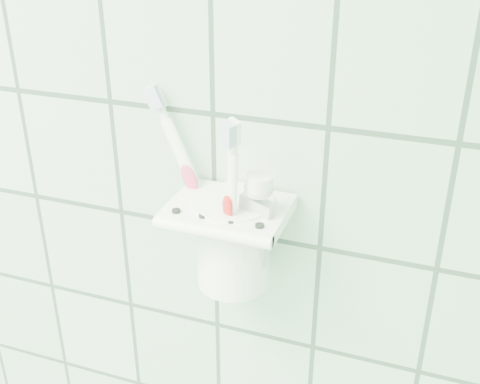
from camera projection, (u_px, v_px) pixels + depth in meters
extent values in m
cube|color=white|center=(241.00, 203.00, 0.64)|extent=(0.05, 0.02, 0.03)
cube|color=white|center=(229.00, 210.00, 0.60)|extent=(0.12, 0.09, 0.01)
cylinder|color=white|center=(212.00, 232.00, 0.56)|extent=(0.12, 0.01, 0.01)
cylinder|color=black|center=(176.00, 211.00, 0.58)|extent=(0.01, 0.01, 0.00)
cylinder|color=black|center=(203.00, 216.00, 0.58)|extent=(0.01, 0.01, 0.00)
cylinder|color=black|center=(231.00, 221.00, 0.57)|extent=(0.01, 0.01, 0.00)
cylinder|color=black|center=(260.00, 226.00, 0.56)|extent=(0.01, 0.01, 0.00)
cylinder|color=white|center=(233.00, 242.00, 0.62)|extent=(0.08, 0.08, 0.10)
cylinder|color=white|center=(233.00, 203.00, 0.60)|extent=(0.08, 0.08, 0.01)
cylinder|color=black|center=(233.00, 202.00, 0.60)|extent=(0.07, 0.07, 0.00)
cylinder|color=white|center=(229.00, 195.00, 0.62)|extent=(0.09, 0.03, 0.16)
cylinder|color=white|center=(228.00, 106.00, 0.57)|extent=(0.02, 0.01, 0.03)
cube|color=silver|center=(226.00, 93.00, 0.56)|extent=(0.02, 0.01, 0.03)
cube|color=white|center=(228.00, 91.00, 0.57)|extent=(0.02, 0.01, 0.03)
ellipsoid|color=#D83F72|center=(227.00, 180.00, 0.60)|extent=(0.03, 0.01, 0.03)
cylinder|color=white|center=(227.00, 207.00, 0.62)|extent=(0.05, 0.07, 0.14)
cylinder|color=white|center=(226.00, 133.00, 0.58)|extent=(0.01, 0.02, 0.02)
cube|color=silver|center=(224.00, 123.00, 0.57)|extent=(0.02, 0.02, 0.02)
cube|color=white|center=(226.00, 120.00, 0.58)|extent=(0.02, 0.02, 0.02)
ellipsoid|color=green|center=(225.00, 194.00, 0.61)|extent=(0.02, 0.02, 0.03)
cylinder|color=white|center=(229.00, 211.00, 0.60)|extent=(0.03, 0.05, 0.16)
cylinder|color=white|center=(228.00, 127.00, 0.56)|extent=(0.01, 0.02, 0.02)
cube|color=silver|center=(226.00, 115.00, 0.55)|extent=(0.02, 0.02, 0.02)
cube|color=white|center=(228.00, 113.00, 0.55)|extent=(0.02, 0.01, 0.03)
ellipsoid|color=red|center=(227.00, 196.00, 0.59)|extent=(0.02, 0.02, 0.03)
cube|color=silver|center=(248.00, 234.00, 0.61)|extent=(0.05, 0.03, 0.11)
cube|color=silver|center=(248.00, 274.00, 0.63)|extent=(0.04, 0.01, 0.02)
cone|color=silver|center=(249.00, 184.00, 0.59)|extent=(0.04, 0.04, 0.02)
cylinder|color=white|center=(249.00, 171.00, 0.58)|extent=(0.03, 0.03, 0.03)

